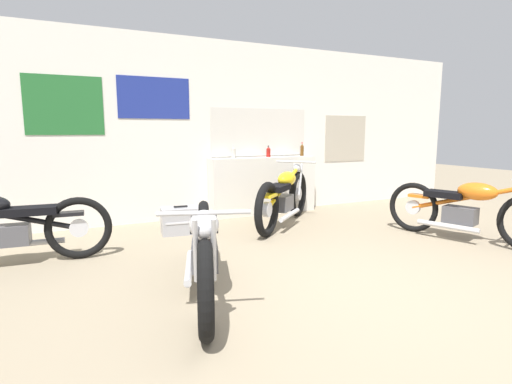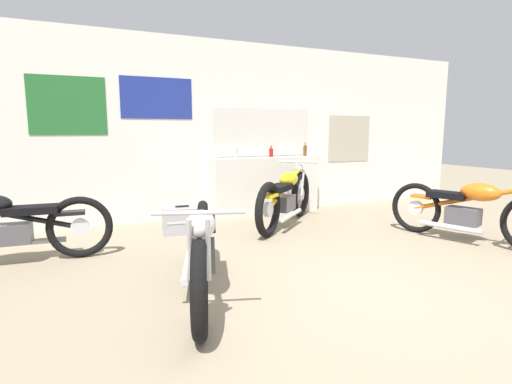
{
  "view_description": "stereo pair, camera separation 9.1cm",
  "coord_description": "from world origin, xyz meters",
  "views": [
    {
      "loc": [
        -2.28,
        -2.48,
        1.39
      ],
      "look_at": [
        -0.33,
        1.56,
        0.7
      ],
      "focal_mm": 28.0,
      "sensor_mm": 36.0,
      "label": 1
    },
    {
      "loc": [
        -2.2,
        -2.52,
        1.39
      ],
      "look_at": [
        -0.33,
        1.56,
        0.7
      ],
      "focal_mm": 28.0,
      "sensor_mm": 36.0,
      "label": 2
    }
  ],
  "objects": [
    {
      "name": "ground_plane",
      "position": [
        0.0,
        0.0,
        0.0
      ],
      "size": [
        24.0,
        24.0,
        0.0
      ],
      "primitive_type": "plane",
      "color": "gray"
    },
    {
      "name": "motorcycle_silver",
      "position": [
        -1.26,
        0.65,
        0.41
      ],
      "size": [
        0.88,
        2.09,
        0.85
      ],
      "color": "black",
      "rests_on": "ground_plane"
    },
    {
      "name": "hard_case_silver",
      "position": [
        -0.89,
        2.75,
        0.18
      ],
      "size": [
        0.56,
        0.38,
        0.38
      ],
      "color": "#9E9EA3",
      "rests_on": "ground_plane"
    },
    {
      "name": "motorcycle_orange",
      "position": [
        2.25,
        0.81,
        0.43
      ],
      "size": [
        0.84,
        1.97,
        0.88
      ],
      "color": "black",
      "rests_on": "ground_plane"
    },
    {
      "name": "wall_back",
      "position": [
        0.01,
        3.64,
        1.4
      ],
      "size": [
        10.0,
        0.07,
        2.8
      ],
      "color": "silver",
      "rests_on": "ground_plane"
    },
    {
      "name": "motorcycle_yellow",
      "position": [
        0.61,
        2.55,
        0.43
      ],
      "size": [
        1.66,
        1.5,
        0.92
      ],
      "color": "black",
      "rests_on": "ground_plane"
    },
    {
      "name": "sill_counter",
      "position": [
        0.73,
        3.46,
        0.48
      ],
      "size": [
        1.87,
        0.28,
        0.95
      ],
      "color": "silver",
      "rests_on": "ground_plane"
    },
    {
      "name": "bottle_left_center",
      "position": [
        0.82,
        3.46,
        1.04
      ],
      "size": [
        0.07,
        0.07,
        0.19
      ],
      "color": "maroon",
      "rests_on": "sill_counter"
    },
    {
      "name": "bottle_leftmost",
      "position": [
        0.21,
        3.5,
        1.05
      ],
      "size": [
        0.07,
        0.07,
        0.21
      ],
      "color": "#B7B2A8",
      "rests_on": "sill_counter"
    },
    {
      "name": "bottle_center",
      "position": [
        1.48,
        3.46,
        1.06
      ],
      "size": [
        0.06,
        0.06,
        0.24
      ],
      "color": "#5B3814",
      "rests_on": "sill_counter"
    }
  ]
}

